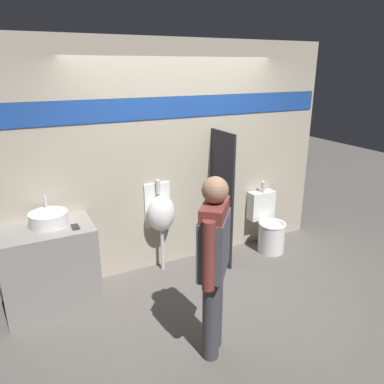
% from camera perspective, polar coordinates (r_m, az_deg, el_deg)
% --- Properties ---
extents(ground_plane, '(16.00, 16.00, 0.00)m').
position_cam_1_polar(ground_plane, '(4.53, 1.00, -13.31)').
color(ground_plane, '#5B5651').
extents(display_wall, '(4.15, 0.07, 2.70)m').
position_cam_1_polar(display_wall, '(4.50, -2.48, 5.31)').
color(display_wall, '#B2A893').
rests_on(display_wall, ground_plane).
extents(sink_counter, '(0.90, 0.59, 0.88)m').
position_cam_1_polar(sink_counter, '(4.16, -20.76, -10.72)').
color(sink_counter, gray).
rests_on(sink_counter, ground_plane).
extents(sink_basin, '(0.38, 0.38, 0.28)m').
position_cam_1_polar(sink_basin, '(4.01, -20.99, -3.82)').
color(sink_basin, white).
rests_on(sink_basin, sink_counter).
extents(cell_phone, '(0.07, 0.14, 0.01)m').
position_cam_1_polar(cell_phone, '(3.89, -17.35, -5.10)').
color(cell_phone, '#232328').
rests_on(cell_phone, sink_counter).
extents(divider_near_counter, '(0.03, 0.52, 1.68)m').
position_cam_1_polar(divider_near_counter, '(4.62, 4.49, -1.11)').
color(divider_near_counter, black).
rests_on(divider_near_counter, ground_plane).
extents(urinal_near_counter, '(0.34, 0.26, 1.13)m').
position_cam_1_polar(urinal_near_counter, '(4.45, -4.75, -3.24)').
color(urinal_near_counter, silver).
rests_on(urinal_near_counter, ground_plane).
extents(toilet, '(0.37, 0.53, 0.92)m').
position_cam_1_polar(toilet, '(5.20, 11.55, -5.22)').
color(toilet, white).
rests_on(toilet, ground_plane).
extents(person_in_vest, '(0.43, 0.46, 1.61)m').
position_cam_1_polar(person_in_vest, '(3.09, 3.33, -9.74)').
color(person_in_vest, '#3D3D42').
rests_on(person_in_vest, ground_plane).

